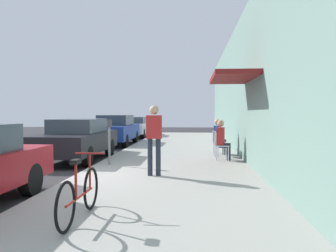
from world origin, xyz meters
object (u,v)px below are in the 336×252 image
cafe_chair_0 (221,144)px  cafe_chair_2 (217,140)px  seated_patron_2 (219,135)px  parked_car_1 (77,139)px  pedestrian_standing (154,134)px  bicycle_0 (80,194)px  parked_car_3 (134,127)px  parked_car_2 (115,130)px  cafe_chair_1 (218,142)px  parking_meter (109,139)px  seated_patron_0 (222,138)px

cafe_chair_0 → cafe_chair_2: same height
cafe_chair_2 → seated_patron_2: size_ratio=0.67×
parked_car_1 → pedestrian_standing: bearing=-46.8°
parked_car_1 → bicycle_0: parked_car_1 is taller
parked_car_3 → bicycle_0: bearing=-82.3°
parked_car_2 → cafe_chair_0: 7.74m
cafe_chair_2 → parked_car_1: bearing=-166.5°
parked_car_2 → cafe_chair_0: bearing=-51.0°
bicycle_0 → parked_car_1: bearing=109.8°
cafe_chair_1 → parking_meter: bearing=-146.7°
cafe_chair_1 → parked_car_3: bearing=114.8°
cafe_chair_1 → pedestrian_standing: (-1.82, -3.77, 0.50)m
parked_car_3 → parking_meter: (1.55, -12.73, 0.17)m
parked_car_2 → cafe_chair_2: (4.87, -4.46, -0.15)m
parked_car_1 → parking_meter: parking_meter is taller
parked_car_2 → cafe_chair_0: (4.87, -6.01, -0.15)m
seated_patron_2 → pedestrian_standing: bearing=-113.0°
cafe_chair_2 → seated_patron_0: bearing=-87.8°
parked_car_1 → pedestrian_standing: size_ratio=2.59×
parked_car_1 → cafe_chair_2: size_ratio=5.06×
pedestrian_standing → parked_car_1: bearing=133.2°
parked_car_1 → parked_car_2: (0.00, 5.63, 0.04)m
cafe_chair_2 → parking_meter: bearing=-139.5°
cafe_chair_0 → cafe_chair_2: bearing=90.0°
parked_car_3 → pedestrian_standing: bearing=-78.0°
parked_car_3 → seated_patron_2: seated_patron_2 is taller
pedestrian_standing → seated_patron_0: bearing=56.8°
parked_car_1 → parking_meter: 2.28m
cafe_chair_0 → seated_patron_2: (0.06, 1.54, 0.19)m
cafe_chair_0 → parking_meter: bearing=-158.9°
parked_car_3 → parked_car_1: bearing=-90.0°
seated_patron_0 → cafe_chair_1: seated_patron_0 is taller
bicycle_0 → cafe_chair_2: size_ratio=1.97×
parked_car_2 → bicycle_0: (2.40, -12.28, -0.30)m
bicycle_0 → cafe_chair_2: (2.48, 7.82, 0.14)m
parked_car_2 → seated_patron_2: bearing=-42.2°
cafe_chair_1 → cafe_chair_2: (0.00, 0.66, 0.00)m
parked_car_1 → bicycle_0: bearing=-70.2°
cafe_chair_0 → pedestrian_standing: bearing=-122.3°
seated_patron_2 → parked_car_1: bearing=-166.8°
parked_car_3 → cafe_chair_1: (4.87, -10.55, -0.09)m
parked_car_3 → bicycle_0: (2.40, -17.72, -0.24)m
seated_patron_0 → cafe_chair_0: bearing=169.3°
cafe_chair_0 → cafe_chair_1: same height
cafe_chair_2 → parked_car_2: bearing=137.5°
parking_meter → cafe_chair_1: (3.32, 2.18, -0.26)m
seated_patron_0 → parking_meter: bearing=-159.4°
cafe_chair_0 → cafe_chair_2: size_ratio=1.00×
parked_car_1 → parked_car_3: 11.07m
parked_car_1 → bicycle_0: (2.40, -6.65, -0.26)m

